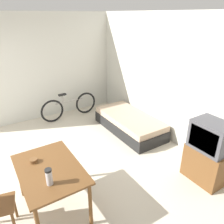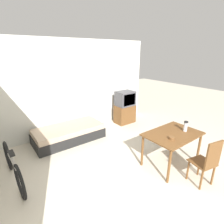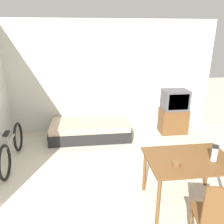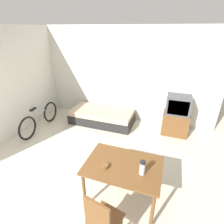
{
  "view_description": "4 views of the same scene",
  "coord_description": "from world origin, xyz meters",
  "px_view_note": "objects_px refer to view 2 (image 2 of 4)",
  "views": [
    {
      "loc": [
        3.41,
        0.14,
        2.64
      ],
      "look_at": [
        0.32,
        2.1,
        0.98
      ],
      "focal_mm": 35.0,
      "sensor_mm": 36.0,
      "label": 1
    },
    {
      "loc": [
        -2.01,
        -1.18,
        2.35
      ],
      "look_at": [
        0.26,
        1.87,
        1.03
      ],
      "focal_mm": 28.0,
      "sensor_mm": 36.0,
      "label": 2
    },
    {
      "loc": [
        -0.41,
        -1.78,
        2.34
      ],
      "look_at": [
        0.06,
        2.1,
        0.96
      ],
      "focal_mm": 35.0,
      "sensor_mm": 36.0,
      "label": 3
    },
    {
      "loc": [
        1.47,
        -1.3,
        2.63
      ],
      "look_at": [
        0.38,
        1.81,
        1.03
      ],
      "focal_mm": 28.0,
      "sensor_mm": 36.0,
      "label": 4
    }
  ],
  "objects_px": {
    "daybed": "(69,133)",
    "mate_bowl": "(172,138)",
    "wooden_chair": "(207,161)",
    "tv": "(125,107)",
    "thermos_flask": "(186,126)",
    "dining_table": "(172,137)",
    "bicycle": "(13,167)"
  },
  "relations": [
    {
      "from": "daybed",
      "to": "mate_bowl",
      "type": "xyz_separation_m",
      "value": [
        1.07,
        -2.49,
        0.57
      ]
    },
    {
      "from": "tv",
      "to": "wooden_chair",
      "type": "relative_size",
      "value": 1.18
    },
    {
      "from": "mate_bowl",
      "to": "daybed",
      "type": "bearing_deg",
      "value": 113.36
    },
    {
      "from": "thermos_flask",
      "to": "dining_table",
      "type": "bearing_deg",
      "value": 164.36
    },
    {
      "from": "wooden_chair",
      "to": "bicycle",
      "type": "height_order",
      "value": "wooden_chair"
    },
    {
      "from": "daybed",
      "to": "dining_table",
      "type": "bearing_deg",
      "value": -60.66
    },
    {
      "from": "wooden_chair",
      "to": "bicycle",
      "type": "relative_size",
      "value": 0.58
    },
    {
      "from": "dining_table",
      "to": "mate_bowl",
      "type": "distance_m",
      "value": 0.31
    },
    {
      "from": "daybed",
      "to": "wooden_chair",
      "type": "xyz_separation_m",
      "value": [
        1.27,
        -3.11,
        0.31
      ]
    },
    {
      "from": "thermos_flask",
      "to": "mate_bowl",
      "type": "height_order",
      "value": "thermos_flask"
    },
    {
      "from": "daybed",
      "to": "wooden_chair",
      "type": "height_order",
      "value": "wooden_chair"
    },
    {
      "from": "tv",
      "to": "dining_table",
      "type": "xyz_separation_m",
      "value": [
        -0.76,
        -2.4,
        0.11
      ]
    },
    {
      "from": "wooden_chair",
      "to": "mate_bowl",
      "type": "height_order",
      "value": "wooden_chair"
    },
    {
      "from": "daybed",
      "to": "dining_table",
      "type": "xyz_separation_m",
      "value": [
        1.32,
        -2.35,
        0.45
      ]
    },
    {
      "from": "daybed",
      "to": "mate_bowl",
      "type": "distance_m",
      "value": 2.77
    },
    {
      "from": "daybed",
      "to": "mate_bowl",
      "type": "bearing_deg",
      "value": -66.64
    },
    {
      "from": "tv",
      "to": "bicycle",
      "type": "xyz_separation_m",
      "value": [
        -3.58,
        -0.99,
        -0.22
      ]
    },
    {
      "from": "daybed",
      "to": "bicycle",
      "type": "distance_m",
      "value": 1.77
    },
    {
      "from": "tv",
      "to": "mate_bowl",
      "type": "distance_m",
      "value": 2.74
    },
    {
      "from": "dining_table",
      "to": "mate_bowl",
      "type": "bearing_deg",
      "value": -150.49
    },
    {
      "from": "dining_table",
      "to": "bicycle",
      "type": "xyz_separation_m",
      "value": [
        -2.82,
        1.42,
        -0.33
      ]
    },
    {
      "from": "tv",
      "to": "mate_bowl",
      "type": "bearing_deg",
      "value": -111.67
    },
    {
      "from": "daybed",
      "to": "mate_bowl",
      "type": "height_order",
      "value": "mate_bowl"
    },
    {
      "from": "tv",
      "to": "thermos_flask",
      "type": "relative_size",
      "value": 4.93
    },
    {
      "from": "dining_table",
      "to": "daybed",
      "type": "bearing_deg",
      "value": 119.34
    },
    {
      "from": "bicycle",
      "to": "thermos_flask",
      "type": "bearing_deg",
      "value": -25.7
    },
    {
      "from": "daybed",
      "to": "tv",
      "type": "bearing_deg",
      "value": 1.55
    },
    {
      "from": "bicycle",
      "to": "thermos_flask",
      "type": "relative_size",
      "value": 7.22
    },
    {
      "from": "bicycle",
      "to": "mate_bowl",
      "type": "distance_m",
      "value": 3.04
    },
    {
      "from": "tv",
      "to": "thermos_flask",
      "type": "xyz_separation_m",
      "value": [
        -0.46,
        -2.49,
        0.32
      ]
    },
    {
      "from": "bicycle",
      "to": "mate_bowl",
      "type": "relative_size",
      "value": 14.42
    },
    {
      "from": "daybed",
      "to": "wooden_chair",
      "type": "distance_m",
      "value": 3.38
    }
  ]
}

